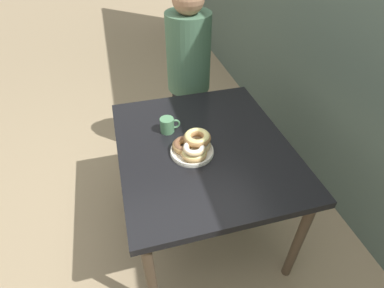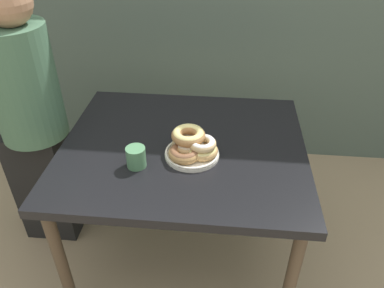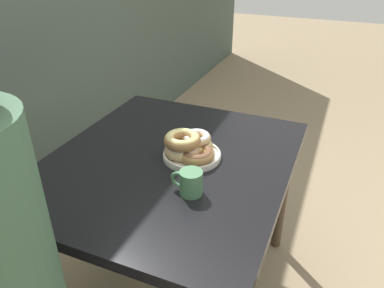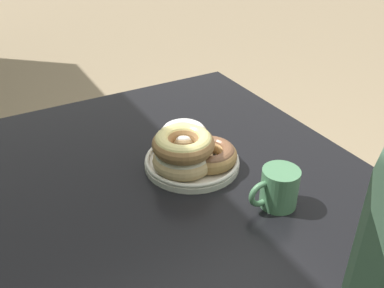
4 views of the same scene
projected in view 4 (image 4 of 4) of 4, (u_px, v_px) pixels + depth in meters
dining_table at (173, 210)px, 0.99m from camera, size 1.05×0.90×0.71m
donut_plate at (189, 150)px, 0.99m from camera, size 0.24×0.24×0.10m
coffee_mug at (278, 188)px, 0.88m from camera, size 0.08×0.11×0.09m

